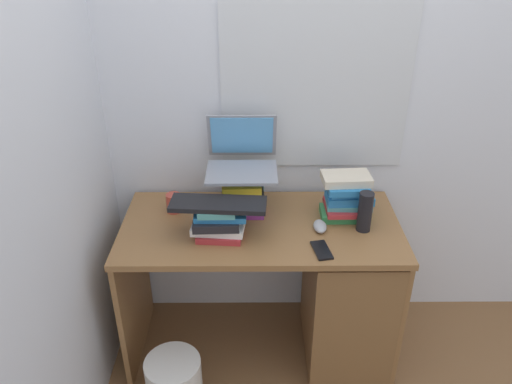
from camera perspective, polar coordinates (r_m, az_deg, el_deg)
name	(u,v)px	position (r m, az deg, el deg)	size (l,w,h in m)	color
ground_plane	(260,344)	(2.85, 0.48, -16.88)	(6.00, 6.00, 0.00)	brown
wall_back	(261,92)	(2.46, 0.56, 11.30)	(6.00, 0.06, 2.60)	silver
wall_left	(73,119)	(2.25, -20.01, 7.77)	(0.05, 6.00, 2.60)	silver
desk	(327,286)	(2.58, 8.00, -10.55)	(1.31, 0.63, 0.77)	olive
book_stack_tall	(243,193)	(2.40, -1.46, -0.17)	(0.21, 0.19, 0.21)	#8C338C
book_stack_keyboard_riser	(218,222)	(2.25, -4.29, -3.40)	(0.25, 0.18, 0.16)	#B22D33
book_stack_side	(347,196)	(2.41, 10.23, -0.50)	(0.25, 0.20, 0.22)	#338C4C
laptop	(242,157)	(2.38, -1.61, 4.01)	(0.33, 0.31, 0.24)	gray
keyboard	(218,204)	(2.20, -4.31, -1.37)	(0.42, 0.14, 0.02)	black
computer_mouse	(320,226)	(2.33, 7.26, -3.87)	(0.06, 0.10, 0.04)	#A5A8AD
mug	(174,203)	(2.47, -9.25, -1.22)	(0.11, 0.07, 0.09)	#B23F33
water_bottle	(365,212)	(2.33, 12.25, -2.21)	(0.07, 0.07, 0.19)	black
cell_phone	(322,250)	(2.20, 7.45, -6.56)	(0.07, 0.14, 0.01)	black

